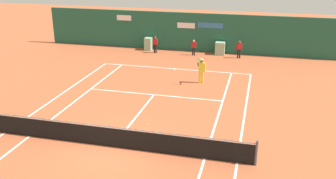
# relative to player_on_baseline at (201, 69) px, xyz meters

# --- Properties ---
(ground_plane) EXTENTS (80.00, 80.00, 0.01)m
(ground_plane) POSITION_rel_player_on_baseline_xyz_m (-2.31, -8.55, -0.95)
(ground_plane) COLOR #B25633
(tennis_net) EXTENTS (12.10, 0.10, 1.07)m
(tennis_net) POSITION_rel_player_on_baseline_xyz_m (-2.31, -9.13, -0.44)
(tennis_net) COLOR #4C4C51
(tennis_net) RESTS_ON ground_plane
(sponsor_back_wall) EXTENTS (25.00, 1.02, 3.17)m
(sponsor_back_wall) POSITION_rel_player_on_baseline_xyz_m (-2.31, 7.85, 0.58)
(sponsor_back_wall) COLOR #1E5642
(sponsor_back_wall) RESTS_ON ground_plane
(player_on_baseline) EXTENTS (0.52, 0.74, 1.81)m
(player_on_baseline) POSITION_rel_player_on_baseline_xyz_m (0.00, 0.00, 0.00)
(player_on_baseline) COLOR yellow
(player_on_baseline) RESTS_ON ground_plane
(ball_kid_centre_post) EXTENTS (0.42, 0.18, 1.25)m
(ball_kid_centre_post) POSITION_rel_player_on_baseline_xyz_m (-1.71, 6.54, -0.23)
(ball_kid_centre_post) COLOR black
(ball_kid_centre_post) RESTS_ON ground_plane
(ball_kid_left_post) EXTENTS (0.45, 0.23, 1.36)m
(ball_kid_left_post) POSITION_rel_player_on_baseline_xyz_m (-4.89, 6.54, -0.17)
(ball_kid_left_post) COLOR black
(ball_kid_left_post) RESTS_ON ground_plane
(ball_kid_right_post) EXTENTS (0.46, 0.23, 1.39)m
(ball_kid_right_post) POSITION_rel_player_on_baseline_xyz_m (1.87, 6.54, -0.15)
(ball_kid_right_post) COLOR black
(ball_kid_right_post) RESTS_ON ground_plane
(tennis_ball_by_sideline) EXTENTS (0.07, 0.07, 0.07)m
(tennis_ball_by_sideline) POSITION_rel_player_on_baseline_xyz_m (-1.48, -6.75, -0.92)
(tennis_ball_by_sideline) COLOR #CCE033
(tennis_ball_by_sideline) RESTS_ON ground_plane
(tennis_ball_near_service_line) EXTENTS (0.07, 0.07, 0.07)m
(tennis_ball_near_service_line) POSITION_rel_player_on_baseline_xyz_m (-6.95, -3.74, -0.92)
(tennis_ball_near_service_line) COLOR #CCE033
(tennis_ball_near_service_line) RESTS_ON ground_plane
(tennis_ball_mid_court) EXTENTS (0.07, 0.07, 0.07)m
(tennis_ball_mid_court) POSITION_rel_player_on_baseline_xyz_m (2.07, 0.71, -0.92)
(tennis_ball_mid_court) COLOR #CCE033
(tennis_ball_mid_court) RESTS_ON ground_plane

